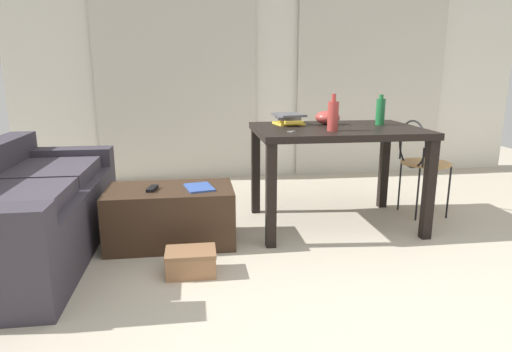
{
  "coord_description": "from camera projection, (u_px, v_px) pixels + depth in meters",
  "views": [
    {
      "loc": [
        -0.94,
        -1.73,
        1.23
      ],
      "look_at": [
        -0.49,
        1.5,
        0.44
      ],
      "focal_mm": 30.74,
      "sensor_mm": 36.0,
      "label": 1
    }
  ],
  "objects": [
    {
      "name": "curtains",
      "position": [
        277.0,
        80.0,
        5.01
      ],
      "size": [
        4.03,
        0.03,
        2.24
      ],
      "color": "beige",
      "rests_on": "ground"
    },
    {
      "name": "book_stack",
      "position": [
        289.0,
        119.0,
        3.56
      ],
      "size": [
        0.25,
        0.31,
        0.09
      ],
      "color": "gold",
      "rests_on": "craft_table"
    },
    {
      "name": "bottle_near",
      "position": [
        380.0,
        111.0,
        3.52
      ],
      "size": [
        0.07,
        0.07,
        0.24
      ],
      "color": "#195B2D",
      "rests_on": "craft_table"
    },
    {
      "name": "wall_back",
      "position": [
        276.0,
        64.0,
        5.06
      ],
      "size": [
        5.9,
        0.1,
        2.58
      ],
      "primitive_type": "cube",
      "color": "silver",
      "rests_on": "ground"
    },
    {
      "name": "ground_plane",
      "position": [
        324.0,
        236.0,
        3.34
      ],
      "size": [
        8.17,
        8.17,
        0.0
      ],
      "primitive_type": "plane",
      "color": "#B2A893"
    },
    {
      "name": "craft_table",
      "position": [
        337.0,
        141.0,
        3.43
      ],
      "size": [
        1.27,
        0.89,
        0.8
      ],
      "color": "black",
      "rests_on": "ground"
    },
    {
      "name": "scissors",
      "position": [
        294.0,
        131.0,
        3.18
      ],
      "size": [
        0.1,
        0.09,
        0.0
      ],
      "color": "#9EA0A5",
      "rests_on": "craft_table"
    },
    {
      "name": "bowl",
      "position": [
        328.0,
        117.0,
        3.57
      ],
      "size": [
        0.2,
        0.2,
        0.11
      ],
      "primitive_type": "ellipsoid",
      "color": "#9E3833",
      "rests_on": "craft_table"
    },
    {
      "name": "tv_remote_primary",
      "position": [
        152.0,
        189.0,
        3.06
      ],
      "size": [
        0.08,
        0.15,
        0.02
      ],
      "primitive_type": "cube",
      "rotation": [
        0.0,
        0.0,
        -0.19
      ],
      "color": "black",
      "rests_on": "coffee_table"
    },
    {
      "name": "couch",
      "position": [
        23.0,
        212.0,
        2.94
      ],
      "size": [
        0.83,
        1.86,
        0.73
      ],
      "color": "#38333D",
      "rests_on": "ground"
    },
    {
      "name": "coffee_table",
      "position": [
        171.0,
        216.0,
        3.16
      ],
      "size": [
        0.9,
        0.5,
        0.41
      ],
      "color": "#382619",
      "rests_on": "ground"
    },
    {
      "name": "bottle_far",
      "position": [
        333.0,
        115.0,
        3.17
      ],
      "size": [
        0.08,
        0.08,
        0.27
      ],
      "color": "#99332D",
      "rests_on": "craft_table"
    },
    {
      "name": "shoebox",
      "position": [
        191.0,
        262.0,
        2.7
      ],
      "size": [
        0.31,
        0.22,
        0.16
      ],
      "color": "#996B47",
      "rests_on": "ground"
    },
    {
      "name": "wire_chair",
      "position": [
        419.0,
        156.0,
        3.71
      ],
      "size": [
        0.41,
        0.42,
        0.83
      ],
      "color": "#B7844C",
      "rests_on": "ground"
    },
    {
      "name": "magazine",
      "position": [
        199.0,
        187.0,
        3.11
      ],
      "size": [
        0.23,
        0.28,
        0.01
      ],
      "primitive_type": "cube",
      "rotation": [
        0.0,
        0.0,
        0.22
      ],
      "color": "#33519E",
      "rests_on": "coffee_table"
    }
  ]
}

